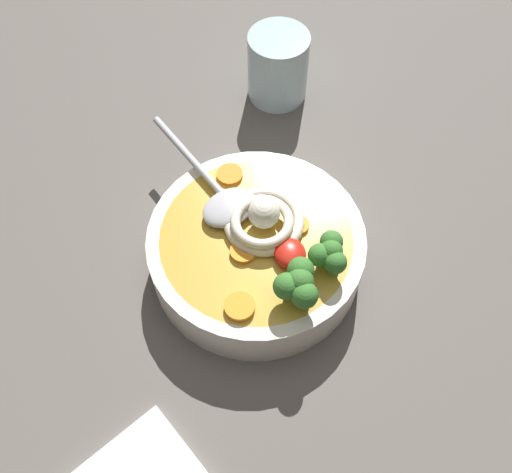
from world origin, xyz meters
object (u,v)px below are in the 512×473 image
(noodle_pile, at_px, (263,219))
(drinking_glass, at_px, (278,66))
(soup_bowl, at_px, (256,250))
(soup_spoon, at_px, (225,198))

(noodle_pile, relative_size, drinking_glass, 1.01)
(noodle_pile, distance_m, drinking_glass, 0.25)
(soup_bowl, height_order, noodle_pile, noodle_pile)
(noodle_pile, distance_m, soup_spoon, 0.05)
(soup_bowl, bearing_deg, soup_spoon, -159.73)
(soup_bowl, relative_size, soup_spoon, 1.29)
(soup_bowl, distance_m, noodle_pile, 0.04)
(drinking_glass, bearing_deg, soup_bowl, -22.63)
(noodle_pile, bearing_deg, soup_spoon, -143.37)
(soup_spoon, xyz_separation_m, drinking_glass, (-0.19, 0.12, -0.02))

